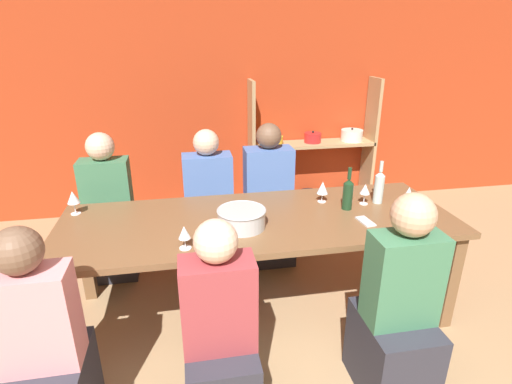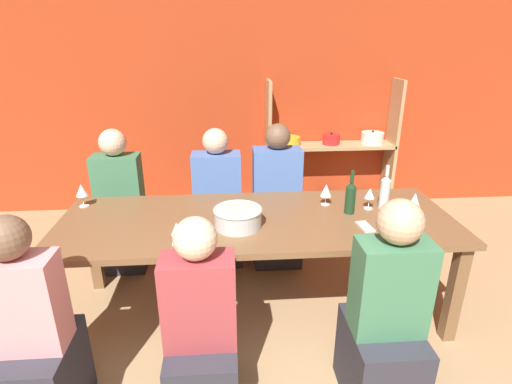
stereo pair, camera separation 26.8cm
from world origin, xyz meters
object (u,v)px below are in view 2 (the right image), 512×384
at_px(person_near_a, 384,332).
at_px(person_far_b, 122,216).
at_px(wine_glass_white_b, 82,191).
at_px(person_far_a, 276,211).
at_px(wine_glass_red_a, 204,227).
at_px(person_far_c, 218,212).
at_px(wine_bottle_dark, 385,191).
at_px(wine_glass_white_c, 370,194).
at_px(dining_table, 257,229).
at_px(wine_glass_empty_a, 326,191).
at_px(cell_phone, 365,227).
at_px(person_near_c, 35,352).
at_px(person_near_b, 202,342).
at_px(wine_bottle_green, 350,197).
at_px(wine_glass_empty_b, 415,200).
at_px(shelf_unit, 332,163).
at_px(mixing_bowl, 238,217).
at_px(wine_glass_white_a, 177,230).

xyz_separation_m(person_near_a, person_far_b, (-1.69, 1.57, -0.00)).
xyz_separation_m(wine_glass_white_b, person_far_a, (1.45, 0.46, -0.41)).
xyz_separation_m(wine_glass_red_a, person_far_c, (0.05, 1.16, -0.43)).
xyz_separation_m(wine_bottle_dark, wine_glass_white_c, (-0.11, -0.01, -0.01)).
height_order(dining_table, wine_bottle_dark, wine_bottle_dark).
bearing_deg(wine_glass_empty_a, person_far_c, 141.91).
distance_m(cell_phone, person_far_b, 2.03).
relative_size(cell_phone, person_near_c, 0.13).
bearing_deg(person_near_b, wine_glass_white_c, 37.33).
xyz_separation_m(wine_bottle_green, wine_glass_white_c, (0.16, 0.06, -0.01)).
bearing_deg(person_near_c, person_near_b, 2.41).
xyz_separation_m(dining_table, person_near_b, (-0.35, -0.77, -0.25)).
bearing_deg(wine_bottle_green, person_far_a, 119.88).
relative_size(wine_bottle_dark, wine_glass_empty_a, 2.01).
relative_size(wine_glass_empty_a, cell_phone, 0.99).
bearing_deg(wine_glass_empty_b, person_far_c, 147.71).
bearing_deg(wine_glass_empty_a, wine_bottle_dark, -12.36).
relative_size(cell_phone, person_far_b, 0.13).
height_order(wine_glass_red_a, wine_glass_white_c, wine_glass_red_a).
distance_m(shelf_unit, wine_glass_empty_b, 1.85).
height_order(wine_glass_red_a, person_near_b, person_near_b).
distance_m(wine_bottle_dark, wine_glass_empty_b, 0.21).
bearing_deg(wine_glass_empty_a, mixing_bowl, -154.65).
bearing_deg(wine_bottle_dark, person_near_b, -144.92).
distance_m(shelf_unit, person_near_b, 2.89).
distance_m(wine_glass_red_a, person_near_c, 1.03).
xyz_separation_m(wine_glass_empty_a, wine_glass_empty_b, (0.55, -0.23, 0.00)).
distance_m(wine_glass_empty_a, person_far_b, 1.74).
bearing_deg(wine_glass_white_b, person_far_a, 17.60).
height_order(dining_table, wine_bottle_green, wine_bottle_green).
xyz_separation_m(wine_bottle_dark, wine_glass_white_a, (-1.40, -0.43, -0.03)).
relative_size(wine_glass_red_a, wine_glass_white_c, 1.17).
height_order(shelf_unit, wine_bottle_dark, shelf_unit).
bearing_deg(wine_glass_white_b, dining_table, -13.71).
height_order(wine_bottle_dark, wine_glass_white_a, wine_bottle_dark).
distance_m(wine_glass_white_c, person_far_c, 1.36).
xyz_separation_m(shelf_unit, person_near_b, (-1.34, -2.56, -0.13)).
bearing_deg(wine_glass_white_a, wine_glass_red_a, -10.80).
xyz_separation_m(wine_glass_empty_b, wine_glass_white_b, (-2.28, 0.33, 0.01)).
bearing_deg(dining_table, person_far_b, 145.28).
height_order(wine_glass_white_b, person_far_a, person_far_a).
relative_size(wine_glass_empty_b, wine_glass_white_c, 1.05).
height_order(wine_glass_white_a, person_far_b, person_far_b).
relative_size(person_near_b, person_far_b, 0.93).
bearing_deg(person_far_b, wine_bottle_dark, 162.03).
xyz_separation_m(cell_phone, person_near_a, (-0.08, -0.62, -0.30)).
xyz_separation_m(person_near_a, person_far_c, (-0.88, 1.63, -0.02)).
height_order(person_far_b, person_far_c, person_far_b).
bearing_deg(dining_table, wine_glass_empty_a, 21.02).
relative_size(wine_glass_white_b, person_near_b, 0.15).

